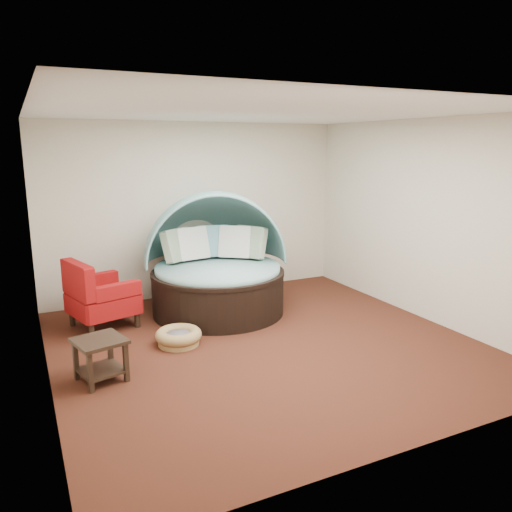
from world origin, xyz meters
name	(u,v)px	position (x,y,z in m)	size (l,w,h in m)	color
floor	(265,344)	(0.00, 0.00, 0.00)	(5.00, 5.00, 0.00)	#462014
wall_back	(196,210)	(0.00, 2.50, 1.40)	(5.00, 5.00, 0.00)	beige
wall_front	(416,286)	(0.00, -2.50, 1.40)	(5.00, 5.00, 0.00)	beige
wall_left	(38,253)	(-2.50, 0.00, 1.40)	(5.00, 5.00, 0.00)	beige
wall_right	(424,221)	(2.50, 0.00, 1.40)	(5.00, 5.00, 0.00)	beige
ceiling	(266,112)	(0.00, 0.00, 2.80)	(5.00, 5.00, 0.00)	white
canopy_daybed	(217,256)	(-0.04, 1.52, 0.83)	(2.40, 2.35, 1.79)	black
pet_basket	(179,337)	(-0.98, 0.46, 0.10)	(0.74, 0.74, 0.20)	olive
red_armchair	(99,297)	(-1.76, 1.51, 0.44)	(0.99, 0.99, 0.95)	black
side_table	(100,354)	(-2.00, -0.13, 0.30)	(0.58, 0.58, 0.46)	black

